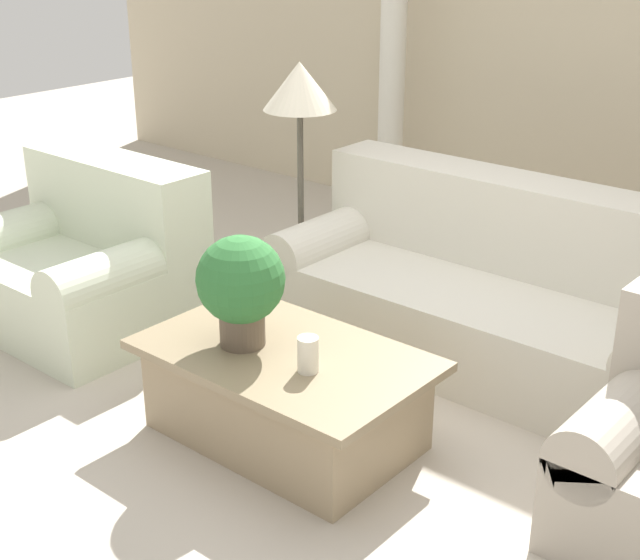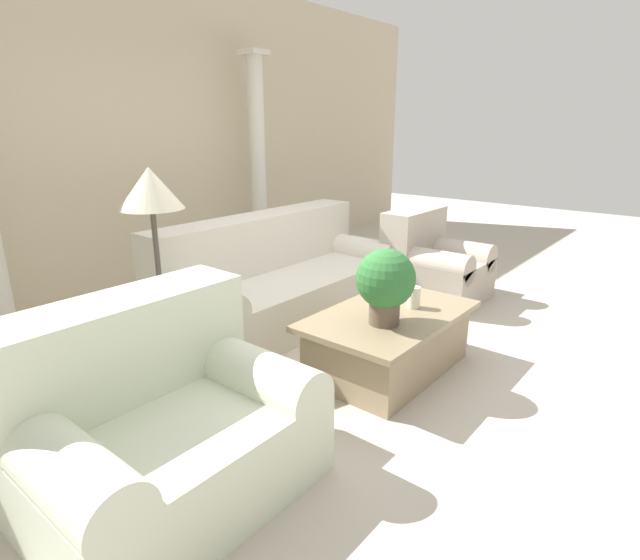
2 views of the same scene
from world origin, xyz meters
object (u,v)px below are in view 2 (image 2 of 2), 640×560
Objects in this scene: sofa_long at (279,279)px; loveseat at (157,420)px; potted_plant at (385,282)px; coffee_table at (389,341)px; floor_lamp at (151,197)px; armchair at (432,263)px.

sofa_long and loveseat have the same top height.
sofa_long is 1.49m from potted_plant.
floor_lamp is at bearing 128.63° from coffee_table.
floor_lamp is (0.72, 1.01, 0.86)m from loveseat.
coffee_table is 2.53× the size of potted_plant.
armchair is (1.60, 0.50, 0.13)m from coffee_table.
armchair is (1.78, 0.56, -0.36)m from potted_plant.
coffee_table is 0.53m from potted_plant.
sofa_long is 1.34m from coffee_table.
potted_plant is at bearing -58.41° from floor_lamp.
coffee_table is 0.89× the size of floor_lamp.
sofa_long is at bearing 78.55° from coffee_table.
loveseat is at bearing -150.66° from sofa_long.
loveseat is 1.41× the size of armchair.
potted_plant is at bearing -162.52° from armchair.
coffee_table is (1.69, -0.21, -0.14)m from loveseat.
loveseat is at bearing 173.01° from coffee_table.
loveseat is at bearing -125.38° from floor_lamp.
potted_plant is at bearing -108.12° from sofa_long.
potted_plant is 1.59m from floor_lamp.
floor_lamp is at bearing 164.27° from armchair.
potted_plant reaches higher than loveseat.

